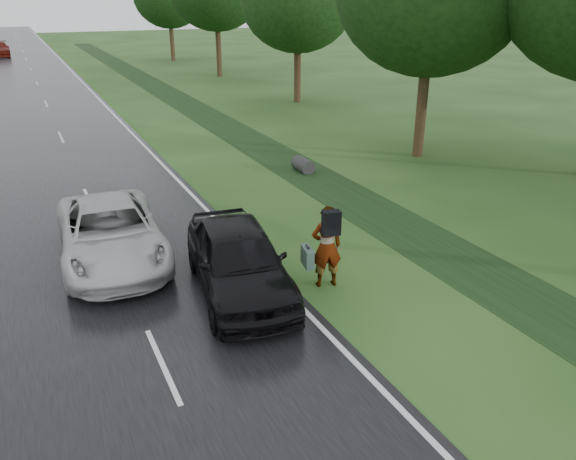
# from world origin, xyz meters

# --- Properties ---
(edge_stripe_east) EXTENTS (0.12, 180.00, 0.01)m
(edge_stripe_east) POSITION_xyz_m (6.75, 45.00, 0.04)
(edge_stripe_east) COLOR silver
(edge_stripe_east) RESTS_ON road
(drainage_ditch) EXTENTS (2.20, 120.00, 0.56)m
(drainage_ditch) POSITION_xyz_m (11.50, 18.71, 0.04)
(drainage_ditch) COLOR black
(drainage_ditch) RESTS_ON ground
(pedestrian) EXTENTS (0.94, 0.92, 1.99)m
(pedestrian) POSITION_xyz_m (7.74, 1.48, 1.03)
(pedestrian) COLOR #A5998C
(pedestrian) RESTS_ON ground
(white_pickup) EXTENTS (2.76, 5.47, 1.48)m
(white_pickup) POSITION_xyz_m (3.48, 5.00, 0.78)
(white_pickup) COLOR silver
(white_pickup) RESTS_ON road
(dark_sedan) EXTENTS (2.60, 5.02, 1.63)m
(dark_sedan) POSITION_xyz_m (5.79, 2.00, 0.86)
(dark_sedan) COLOR black
(dark_sedan) RESTS_ON road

